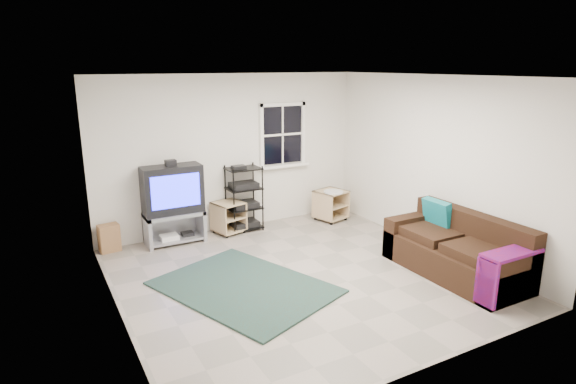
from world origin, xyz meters
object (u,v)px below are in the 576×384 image
av_rack (244,202)px  side_table_right (330,203)px  tv_unit (173,198)px  sofa (457,252)px  side_table_left (227,216)px

av_rack → side_table_right: size_ratio=1.87×
tv_unit → side_table_right: bearing=-4.4°
tv_unit → sofa: size_ratio=0.68×
av_rack → side_table_right: bearing=-8.7°
side_table_right → sofa: sofa is taller
tv_unit → sofa: (2.99, -2.99, -0.42)m
av_rack → sofa: size_ratio=0.57×
side_table_left → sofa: bearing=-55.6°
side_table_left → sofa: (2.08, -3.03, 0.03)m
av_rack → sofa: (1.77, -3.02, -0.17)m
tv_unit → side_table_left: 1.01m
side_table_left → sofa: sofa is taller
side_table_left → side_table_right: (1.88, -0.25, 0.03)m
side_table_left → av_rack: bearing=-2.5°
tv_unit → side_table_right: tv_unit is taller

